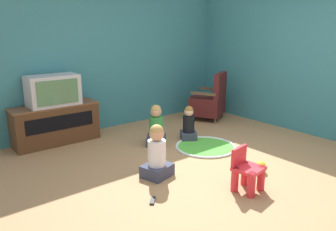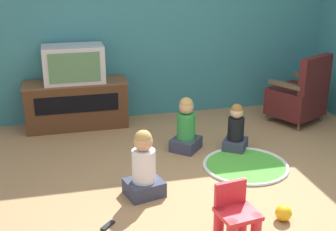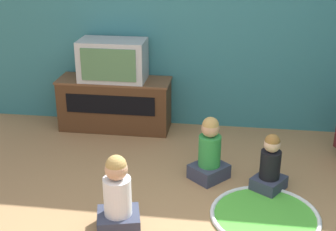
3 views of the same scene
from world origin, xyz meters
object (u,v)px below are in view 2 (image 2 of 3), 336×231
object	(u,v)px
tv_cabinet	(76,103)
remote_control	(108,226)
child_watching_center	(186,128)
yellow_kid_chair	(236,219)
black_armchair	(299,96)
child_watching_left	(144,168)
toy_ball	(283,213)
child_watching_right	(236,130)
television	(74,64)

from	to	relation	value
tv_cabinet	remote_control	bearing A→B (deg)	-87.48
child_watching_center	remote_control	size ratio (longest dim) A/B	4.53
tv_cabinet	yellow_kid_chair	bearing A→B (deg)	-69.37
black_armchair	remote_control	size ratio (longest dim) A/B	6.65
child_watching_left	yellow_kid_chair	bearing A→B (deg)	-72.39
toy_ball	child_watching_right	bearing A→B (deg)	84.57
remote_control	child_watching_left	bearing A→B (deg)	2.27
tv_cabinet	television	bearing A→B (deg)	-90.00
child_watching_center	child_watching_left	bearing A→B (deg)	-174.60
tv_cabinet	child_watching_center	size ratio (longest dim) A/B	2.06
tv_cabinet	yellow_kid_chair	xyz separation A→B (m)	(1.07, -2.84, -0.11)
yellow_kid_chair	toy_ball	bearing A→B (deg)	10.96
television	child_watching_right	bearing A→B (deg)	-33.90
child_watching_left	remote_control	size ratio (longest dim) A/B	4.71
black_armchair	toy_ball	size ratio (longest dim) A/B	6.46
yellow_kid_chair	child_watching_right	world-z (taller)	child_watching_right
tv_cabinet	child_watching_left	distance (m)	2.01
television	black_armchair	world-z (taller)	television
child_watching_left	child_watching_center	xyz separation A→B (m)	(0.66, 0.91, -0.01)
child_watching_right	toy_ball	bearing A→B (deg)	-151.42
black_armchair	child_watching_right	bearing A→B (deg)	2.12
toy_ball	remote_control	xyz separation A→B (m)	(-1.47, 0.25, -0.06)
television	yellow_kid_chair	distance (m)	3.10
television	child_watching_right	distance (m)	2.16
tv_cabinet	child_watching_left	xyz separation A→B (m)	(0.51, -1.95, -0.03)
child_watching_left	remote_control	xyz separation A→B (m)	(-0.40, -0.46, -0.27)
black_armchair	yellow_kid_chair	distance (m)	2.94
child_watching_left	child_watching_right	size ratio (longest dim) A/B	1.18
child_watching_left	remote_control	distance (m)	0.67
yellow_kid_chair	child_watching_right	distance (m)	1.80
child_watching_left	toy_ball	world-z (taller)	child_watching_left
tv_cabinet	child_watching_left	bearing A→B (deg)	-75.44
toy_ball	tv_cabinet	bearing A→B (deg)	120.73
child_watching_left	child_watching_center	distance (m)	1.12
remote_control	tv_cabinet	bearing A→B (deg)	45.95
yellow_kid_chair	remote_control	xyz separation A→B (m)	(-0.96, 0.44, -0.19)
black_armchair	child_watching_right	size ratio (longest dim) A/B	1.67
child_watching_center	television	bearing A→B (deg)	90.14
black_armchair	television	bearing A→B (deg)	-37.81
television	child_watching_left	xyz separation A→B (m)	(0.51, -1.94, -0.55)
television	remote_control	bearing A→B (deg)	-87.47
television	child_watching_left	size ratio (longest dim) A/B	1.14
tv_cabinet	toy_ball	distance (m)	3.10
child_watching_left	child_watching_center	bearing A→B (deg)	39.31
toy_ball	remote_control	bearing A→B (deg)	170.19
yellow_kid_chair	child_watching_right	xyz separation A→B (m)	(0.65, 1.68, 0.03)
tv_cabinet	black_armchair	distance (m)	2.90
child_watching_left	toy_ball	distance (m)	1.31
television	child_watching_left	world-z (taller)	television
child_watching_center	child_watching_right	world-z (taller)	child_watching_center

